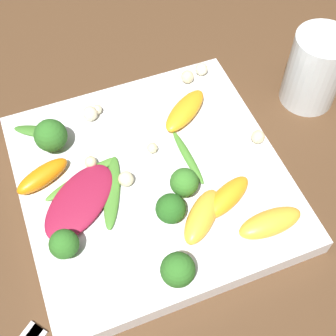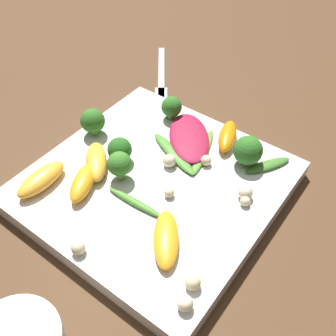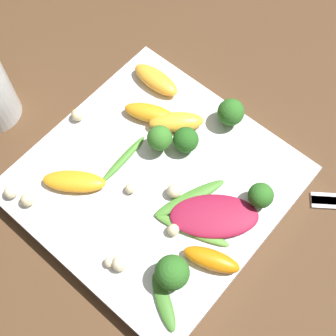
% 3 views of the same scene
% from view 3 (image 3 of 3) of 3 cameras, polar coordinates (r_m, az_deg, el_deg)
% --- Properties ---
extents(ground_plane, '(2.40, 2.40, 0.00)m').
position_cam_3_polar(ground_plane, '(0.60, -1.53, -2.33)').
color(ground_plane, '#4C331E').
extents(plate, '(0.30, 0.30, 0.03)m').
position_cam_3_polar(plate, '(0.59, -1.56, -1.83)').
color(plate, white).
rests_on(plate, ground_plane).
extents(radicchio_leaf_0, '(0.11, 0.12, 0.01)m').
position_cam_3_polar(radicchio_leaf_0, '(0.55, 5.66, -5.84)').
color(radicchio_leaf_0, maroon).
rests_on(radicchio_leaf_0, plate).
extents(orange_segment_0, '(0.05, 0.07, 0.02)m').
position_cam_3_polar(orange_segment_0, '(0.61, -2.22, 6.70)').
color(orange_segment_0, orange).
rests_on(orange_segment_0, plate).
extents(orange_segment_1, '(0.03, 0.07, 0.02)m').
position_cam_3_polar(orange_segment_1, '(0.64, -1.48, 10.69)').
color(orange_segment_1, '#FCAD33').
rests_on(orange_segment_1, plate).
extents(orange_segment_2, '(0.07, 0.07, 0.02)m').
position_cam_3_polar(orange_segment_2, '(0.60, 1.02, 5.64)').
color(orange_segment_2, '#FCAD33').
rests_on(orange_segment_2, plate).
extents(orange_segment_3, '(0.07, 0.08, 0.02)m').
position_cam_3_polar(orange_segment_3, '(0.58, -11.37, -1.61)').
color(orange_segment_3, orange).
rests_on(orange_segment_3, plate).
extents(orange_segment_4, '(0.05, 0.07, 0.02)m').
position_cam_3_polar(orange_segment_4, '(0.53, 5.32, -11.06)').
color(orange_segment_4, orange).
rests_on(orange_segment_4, plate).
extents(broccoli_floret_0, '(0.03, 0.03, 0.04)m').
position_cam_3_polar(broccoli_floret_0, '(0.57, -1.02, 3.63)').
color(broccoli_floret_0, '#84AD5B').
rests_on(broccoli_floret_0, plate).
extents(broccoli_floret_1, '(0.04, 0.04, 0.04)m').
position_cam_3_polar(broccoli_floret_1, '(0.51, 0.52, -12.63)').
color(broccoli_floret_1, '#84AD5B').
rests_on(broccoli_floret_1, plate).
extents(broccoli_floret_2, '(0.03, 0.03, 0.04)m').
position_cam_3_polar(broccoli_floret_2, '(0.58, 1.94, 3.61)').
color(broccoli_floret_2, '#84AD5B').
rests_on(broccoli_floret_2, plate).
extents(broccoli_floret_3, '(0.03, 0.03, 0.04)m').
position_cam_3_polar(broccoli_floret_3, '(0.60, 7.67, 6.74)').
color(broccoli_floret_3, '#84AD5B').
rests_on(broccoli_floret_3, plate).
extents(broccoli_floret_4, '(0.03, 0.03, 0.04)m').
position_cam_3_polar(broccoli_floret_4, '(0.56, 11.22, -3.33)').
color(broccoli_floret_4, '#7A9E51').
rests_on(broccoli_floret_4, plate).
extents(arugula_sprig_0, '(0.04, 0.09, 0.01)m').
position_cam_3_polar(arugula_sprig_0, '(0.55, 2.92, -7.58)').
color(arugula_sprig_0, '#518E33').
rests_on(arugula_sprig_0, plate).
extents(arugula_sprig_1, '(0.10, 0.05, 0.01)m').
position_cam_3_polar(arugula_sprig_1, '(0.56, 2.67, -3.69)').
color(arugula_sprig_1, '#47842D').
rests_on(arugula_sprig_1, plate).
extents(arugula_sprig_2, '(0.08, 0.01, 0.01)m').
position_cam_3_polar(arugula_sprig_2, '(0.59, -5.44, 1.11)').
color(arugula_sprig_2, '#47842D').
rests_on(arugula_sprig_2, plate).
extents(arugula_sprig_3, '(0.05, 0.07, 0.01)m').
position_cam_3_polar(arugula_sprig_3, '(0.53, -0.54, -15.99)').
color(arugula_sprig_3, '#3D7528').
rests_on(arugula_sprig_3, plate).
extents(macadamia_nut_0, '(0.02, 0.02, 0.02)m').
position_cam_3_polar(macadamia_nut_0, '(0.59, -18.62, -2.77)').
color(macadamia_nut_0, beige).
rests_on(macadamia_nut_0, plate).
extents(macadamia_nut_1, '(0.01, 0.01, 0.01)m').
position_cam_3_polar(macadamia_nut_1, '(0.54, 0.63, -7.55)').
color(macadamia_nut_1, beige).
rests_on(macadamia_nut_1, plate).
extents(macadamia_nut_2, '(0.01, 0.01, 0.01)m').
position_cam_3_polar(macadamia_nut_2, '(0.57, -4.63, -2.52)').
color(macadamia_nut_2, beige).
rests_on(macadamia_nut_2, plate).
extents(macadamia_nut_3, '(0.01, 0.01, 0.01)m').
position_cam_3_polar(macadamia_nut_3, '(0.54, -7.12, -11.31)').
color(macadamia_nut_3, beige).
rests_on(macadamia_nut_3, plate).
extents(macadamia_nut_4, '(0.02, 0.02, 0.02)m').
position_cam_3_polar(macadamia_nut_4, '(0.56, 0.64, -2.91)').
color(macadamia_nut_4, beige).
rests_on(macadamia_nut_4, plate).
extents(macadamia_nut_5, '(0.02, 0.02, 0.02)m').
position_cam_3_polar(macadamia_nut_5, '(0.62, -11.04, 6.33)').
color(macadamia_nut_5, beige).
rests_on(macadamia_nut_5, plate).
extents(macadamia_nut_6, '(0.02, 0.02, 0.02)m').
position_cam_3_polar(macadamia_nut_6, '(0.58, -16.76, -3.70)').
color(macadamia_nut_6, beige).
rests_on(macadamia_nut_6, plate).
extents(macadamia_nut_7, '(0.02, 0.02, 0.02)m').
position_cam_3_polar(macadamia_nut_7, '(0.53, -5.91, -11.48)').
color(macadamia_nut_7, beige).
rests_on(macadamia_nut_7, plate).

